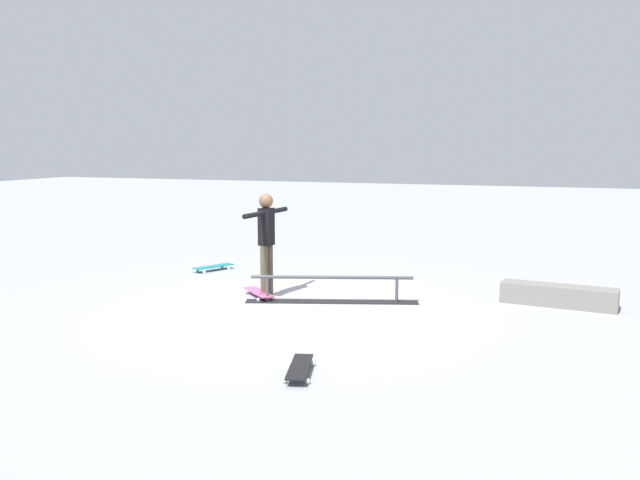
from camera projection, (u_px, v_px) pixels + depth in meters
ground_plane at (292, 311)px, 9.40m from camera, size 60.00×60.00×0.00m
grind_rail at (332, 291)px, 9.89m from camera, size 2.50×1.02×0.40m
skate_ledge at (558, 296)px, 9.68m from camera, size 1.64×0.56×0.30m
skater_main at (266, 237)px, 10.16m from camera, size 0.22×1.28×1.58m
skateboard_main at (259, 292)px, 10.24m from camera, size 0.72×0.69×0.09m
loose_skateboard_black at (300, 367)px, 6.81m from camera, size 0.41×0.82×0.09m
loose_skateboard_teal at (213, 267)px, 12.38m from camera, size 0.53×0.81×0.09m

